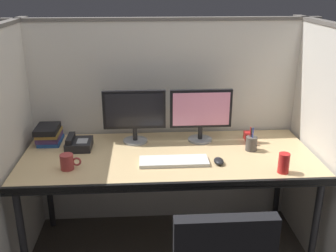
{
  "coord_description": "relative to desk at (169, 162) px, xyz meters",
  "views": [
    {
      "loc": [
        -0.15,
        -2.02,
        1.8
      ],
      "look_at": [
        0.0,
        0.35,
        0.92
      ],
      "focal_mm": 41.61,
      "sensor_mm": 36.0,
      "label": 1
    }
  ],
  "objects": [
    {
      "name": "keyboard_main",
      "position": [
        0.03,
        -0.12,
        0.06
      ],
      "size": [
        0.43,
        0.15,
        0.02
      ],
      "primitive_type": "cube",
      "color": "silver",
      "rests_on": "desk"
    },
    {
      "name": "book_stack",
      "position": [
        -0.82,
        0.27,
        0.11
      ],
      "size": [
        0.16,
        0.23,
        0.12
      ],
      "color": "#1E478C",
      "rests_on": "desk"
    },
    {
      "name": "computer_mouse",
      "position": [
        0.3,
        -0.14,
        0.07
      ],
      "size": [
        0.06,
        0.1,
        0.04
      ],
      "color": "black",
      "rests_on": "desk"
    },
    {
      "name": "cubicle_partition_right",
      "position": [
        0.99,
        -0.09,
        0.1
      ],
      "size": [
        0.06,
        1.41,
        1.57
      ],
      "color": "beige",
      "rests_on": "ground"
    },
    {
      "name": "monitor_right",
      "position": [
        0.24,
        0.24,
        0.27
      ],
      "size": [
        0.43,
        0.17,
        0.37
      ],
      "color": "gray",
      "rests_on": "desk"
    },
    {
      "name": "desk_phone",
      "position": [
        -0.6,
        0.15,
        0.08
      ],
      "size": [
        0.17,
        0.19,
        0.09
      ],
      "color": "black",
      "rests_on": "desk"
    },
    {
      "name": "desk",
      "position": [
        0.0,
        0.0,
        0.0
      ],
      "size": [
        1.9,
        0.8,
        0.74
      ],
      "color": "tan",
      "rests_on": "ground"
    },
    {
      "name": "monitor_left",
      "position": [
        -0.22,
        0.24,
        0.27
      ],
      "size": [
        0.43,
        0.17,
        0.37
      ],
      "color": "gray",
      "rests_on": "desk"
    },
    {
      "name": "cubicle_partition_left",
      "position": [
        -0.99,
        -0.09,
        0.1
      ],
      "size": [
        0.06,
        1.41,
        1.57
      ],
      "color": "beige",
      "rests_on": "ground"
    },
    {
      "name": "red_stapler",
      "position": [
        0.58,
        0.2,
        0.08
      ],
      "size": [
        0.04,
        0.15,
        0.06
      ],
      "primitive_type": "cube",
      "color": "red",
      "rests_on": "desk"
    },
    {
      "name": "soda_can",
      "position": [
        0.66,
        -0.29,
        0.11
      ],
      "size": [
        0.07,
        0.07,
        0.12
      ],
      "primitive_type": "cylinder",
      "color": "red",
      "rests_on": "desk"
    },
    {
      "name": "coffee_mug",
      "position": [
        -0.62,
        -0.16,
        0.1
      ],
      "size": [
        0.13,
        0.08,
        0.09
      ],
      "color": "#993333",
      "rests_on": "desk"
    },
    {
      "name": "pen_cup",
      "position": [
        0.56,
        0.05,
        0.1
      ],
      "size": [
        0.08,
        0.08,
        0.16
      ],
      "color": "#4C4742",
      "rests_on": "desk"
    },
    {
      "name": "cubicle_partition_rear",
      "position": [
        0.0,
        0.46,
        0.1
      ],
      "size": [
        2.21,
        0.06,
        1.57
      ],
      "color": "beige",
      "rests_on": "ground"
    }
  ]
}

